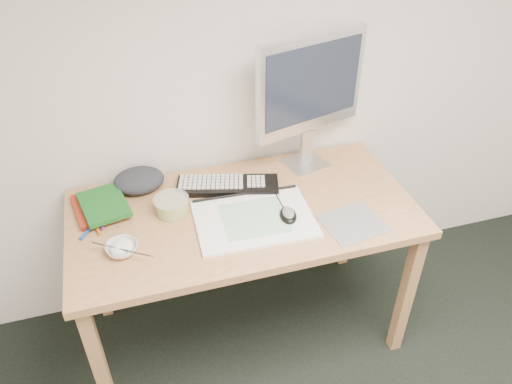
% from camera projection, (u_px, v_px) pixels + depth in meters
% --- Properties ---
extents(desk, '(1.40, 0.70, 0.75)m').
position_uv_depth(desk, '(244.00, 225.00, 2.08)').
color(desk, tan).
rests_on(desk, ground).
extents(mousepad, '(0.26, 0.24, 0.00)m').
position_uv_depth(mousepad, '(353.00, 223.00, 1.96)').
color(mousepad, slate).
rests_on(mousepad, desk).
extents(sketchpad, '(0.48, 0.35, 0.01)m').
position_uv_depth(sketchpad, '(254.00, 219.00, 1.97)').
color(sketchpad, white).
rests_on(sketchpad, desk).
extents(keyboard, '(0.46, 0.25, 0.03)m').
position_uv_depth(keyboard, '(228.00, 186.00, 2.14)').
color(keyboard, black).
rests_on(keyboard, desk).
extents(monitor, '(0.51, 0.20, 0.60)m').
position_uv_depth(monitor, '(311.00, 88.00, 2.07)').
color(monitor, silver).
rests_on(monitor, desk).
extents(mouse, '(0.08, 0.12, 0.04)m').
position_uv_depth(mouse, '(288.00, 213.00, 1.96)').
color(mouse, black).
rests_on(mouse, sketchpad).
extents(rice_bowl, '(0.15, 0.15, 0.04)m').
position_uv_depth(rice_bowl, '(122.00, 249.00, 1.82)').
color(rice_bowl, white).
rests_on(rice_bowl, desk).
extents(chopsticks, '(0.21, 0.15, 0.02)m').
position_uv_depth(chopsticks, '(121.00, 249.00, 1.78)').
color(chopsticks, '#B2B1B4').
rests_on(chopsticks, rice_bowl).
extents(fruit_tub, '(0.16, 0.16, 0.07)m').
position_uv_depth(fruit_tub, '(172.00, 206.00, 1.99)').
color(fruit_tub, '#C1C445').
rests_on(fruit_tub, desk).
extents(book_red, '(0.21, 0.26, 0.02)m').
position_uv_depth(book_red, '(97.00, 207.00, 2.02)').
color(book_red, maroon).
rests_on(book_red, desk).
extents(book_green, '(0.21, 0.26, 0.02)m').
position_uv_depth(book_green, '(104.00, 204.00, 2.00)').
color(book_green, '#165B1C').
rests_on(book_green, book_red).
extents(cloth_lump, '(0.20, 0.18, 0.07)m').
position_uv_depth(cloth_lump, '(139.00, 180.00, 2.13)').
color(cloth_lump, '#282C30').
rests_on(cloth_lump, desk).
extents(pencil_pink, '(0.18, 0.03, 0.01)m').
position_uv_depth(pencil_pink, '(224.00, 210.00, 2.02)').
color(pencil_pink, pink).
rests_on(pencil_pink, desk).
extents(pencil_tan, '(0.15, 0.10, 0.01)m').
position_uv_depth(pencil_tan, '(253.00, 205.00, 2.05)').
color(pencil_tan, tan).
rests_on(pencil_tan, desk).
extents(pencil_black, '(0.15, 0.06, 0.01)m').
position_uv_depth(pencil_black, '(250.00, 199.00, 2.08)').
color(pencil_black, black).
rests_on(pencil_black, desk).
extents(marker_blue, '(0.09, 0.13, 0.01)m').
position_uv_depth(marker_blue, '(91.00, 228.00, 1.93)').
color(marker_blue, '#1C3F9A').
rests_on(marker_blue, desk).
extents(marker_orange, '(0.05, 0.14, 0.01)m').
position_uv_depth(marker_orange, '(94.00, 224.00, 1.95)').
color(marker_orange, '#C66A17').
rests_on(marker_orange, desk).
extents(marker_purple, '(0.05, 0.11, 0.01)m').
position_uv_depth(marker_purple, '(107.00, 220.00, 1.97)').
color(marker_purple, '#68268B').
rests_on(marker_purple, desk).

